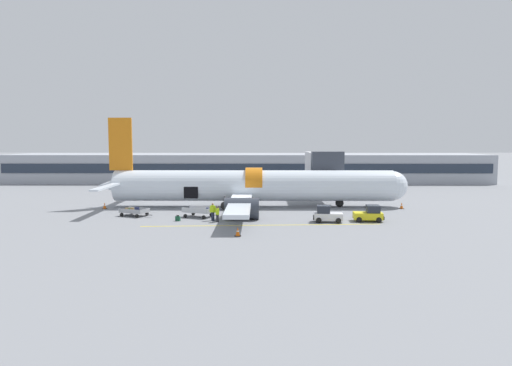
{
  "coord_description": "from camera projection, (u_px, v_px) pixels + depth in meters",
  "views": [
    {
      "loc": [
        2.44,
        -51.56,
        8.24
      ],
      "look_at": [
        2.05,
        1.35,
        3.25
      ],
      "focal_mm": 32.0,
      "sensor_mm": 36.0,
      "label": 1
    }
  ],
  "objects": [
    {
      "name": "baggage_tug_mid",
      "position": [
        369.0,
        214.0,
        46.3
      ],
      "size": [
        3.08,
        2.21,
        1.66
      ],
      "color": "yellow",
      "rests_on": "ground_plane"
    },
    {
      "name": "baggage_tug_lead",
      "position": [
        327.0,
        215.0,
        45.87
      ],
      "size": [
        3.07,
        2.03,
        1.68
      ],
      "color": "silver",
      "rests_on": "ground_plane"
    },
    {
      "name": "baggage_cart_loading",
      "position": [
        199.0,
        212.0,
        48.84
      ],
      "size": [
        4.11,
        2.81,
        1.08
      ],
      "color": "#B7BABF",
      "rests_on": "ground_plane"
    },
    {
      "name": "baggage_cart_queued",
      "position": [
        134.0,
        212.0,
        49.58
      ],
      "size": [
        3.86,
        2.79,
        1.05
      ],
      "color": "#999BA0",
      "rests_on": "ground_plane"
    },
    {
      "name": "ground_crew_loader_b",
      "position": [
        226.0,
        208.0,
        49.31
      ],
      "size": [
        0.45,
        0.59,
        1.68
      ],
      "color": "black",
      "rests_on": "ground_plane"
    },
    {
      "name": "jet_bridge_stub",
      "position": [
        322.0,
        164.0,
        63.58
      ],
      "size": [
        4.06,
        13.95,
        6.78
      ],
      "color": "#4C4C51",
      "rests_on": "ground_plane"
    },
    {
      "name": "suitcase_on_tarmac_upright",
      "position": [
        178.0,
        219.0,
        46.58
      ],
      "size": [
        0.54,
        0.45,
        0.6
      ],
      "color": "#14472D",
      "rests_on": "ground_plane"
    },
    {
      "name": "ground_crew_driver",
      "position": [
        217.0,
        214.0,
        45.91
      ],
      "size": [
        0.46,
        0.55,
        1.59
      ],
      "color": "#2D2D33",
      "rests_on": "ground_plane"
    },
    {
      "name": "ground_crew_loader_a",
      "position": [
        238.0,
        207.0,
        50.74
      ],
      "size": [
        0.49,
        0.52,
        1.58
      ],
      "color": "black",
      "rests_on": "ground_plane"
    },
    {
      "name": "safety_cone_engine_left",
      "position": [
        238.0,
        232.0,
        39.24
      ],
      "size": [
        0.55,
        0.55,
        0.79
      ],
      "color": "black",
      "rests_on": "ground_plane"
    },
    {
      "name": "terminal_strip",
      "position": [
        247.0,
        168.0,
        90.93
      ],
      "size": [
        92.73,
        13.78,
        5.47
      ],
      "color": "#9EA3AD",
      "rests_on": "ground_plane"
    },
    {
      "name": "ground_crew_supervisor",
      "position": [
        213.0,
        211.0,
        46.71
      ],
      "size": [
        0.63,
        0.45,
        1.82
      ],
      "color": "#1E2338",
      "rests_on": "ground_plane"
    },
    {
      "name": "ground_plane",
      "position": [
        238.0,
        212.0,
        52.12
      ],
      "size": [
        500.0,
        500.0,
        0.0
      ],
      "primitive_type": "plane",
      "color": "gray"
    },
    {
      "name": "safety_cone_wingtip",
      "position": [
        255.0,
        215.0,
        48.39
      ],
      "size": [
        0.54,
        0.54,
        0.74
      ],
      "color": "black",
      "rests_on": "ground_plane"
    },
    {
      "name": "safety_cone_tail",
      "position": [
        105.0,
        206.0,
        54.79
      ],
      "size": [
        0.57,
        0.57,
        0.79
      ],
      "color": "black",
      "rests_on": "ground_plane"
    },
    {
      "name": "airplane",
      "position": [
        250.0,
        186.0,
        56.09
      ],
      "size": [
        38.05,
        34.27,
        10.96
      ],
      "color": "silver",
      "rests_on": "ground_plane"
    },
    {
      "name": "apron_marking_line",
      "position": [
        262.0,
        225.0,
        44.22
      ],
      "size": [
        23.31,
        1.62,
        0.01
      ],
      "color": "yellow",
      "rests_on": "ground_plane"
    },
    {
      "name": "safety_cone_nose",
      "position": [
        402.0,
        206.0,
        54.86
      ],
      "size": [
        0.56,
        0.56,
        0.76
      ],
      "color": "black",
      "rests_on": "ground_plane"
    }
  ]
}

